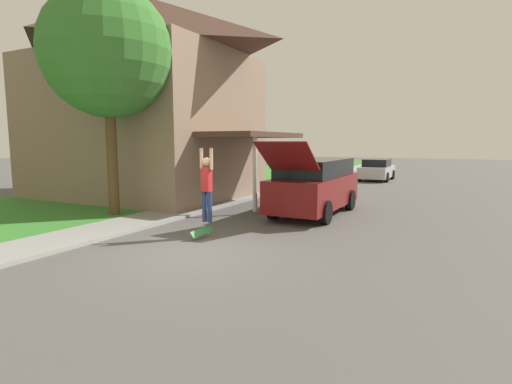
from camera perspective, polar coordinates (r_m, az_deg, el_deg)
The scene contains 9 objects.
ground_plane at distance 9.72m, azimuth -9.44°, elevation -8.49°, with size 120.00×120.00×0.00m, color #54514F.
lawn at distance 19.35m, azimuth -17.74°, elevation -0.78°, with size 10.00×80.00×0.08m.
sidewalk at distance 16.53m, azimuth -6.93°, elevation -1.77°, with size 1.80×80.00×0.10m.
house at distance 19.93m, azimuth -15.92°, elevation 13.37°, with size 12.21×7.88×9.17m.
lawn_tree_near at distance 14.95m, azimuth -20.46°, elevation 18.16°, with size 4.35×4.35×7.68m.
suv_parked at distance 14.51m, azimuth 8.41°, elevation 0.99°, with size 2.06×5.65×2.62m.
car_down_street at distance 28.43m, azimuth 16.88°, elevation 3.04°, with size 1.93×4.01×1.44m.
skateboarder at distance 10.89m, azimuth -7.06°, elevation 1.15°, with size 0.41×0.23×2.01m.
skateboard at distance 10.98m, azimuth -7.77°, elevation -5.63°, with size 0.25×0.80×0.27m.
Camera 1 is at (5.66, -7.45, 2.61)m, focal length 28.00 mm.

